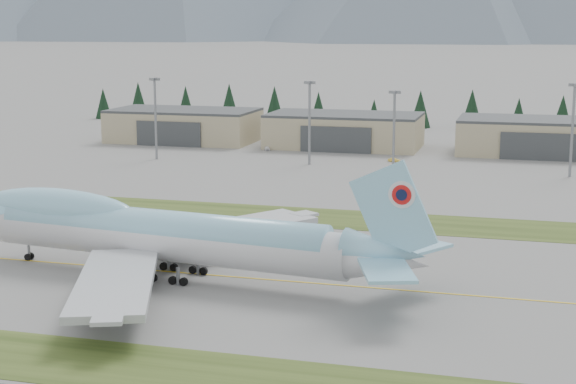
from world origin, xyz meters
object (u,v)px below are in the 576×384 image
(hangar_left, at_px, (184,125))
(hangar_right, at_px, (539,137))
(boeing_747_freighter, at_px, (162,234))
(service_vehicle_a, at_px, (267,150))
(service_vehicle_b, at_px, (394,162))
(hangar_center, at_px, (344,130))

(hangar_left, xyz_separation_m, hangar_right, (115.00, 0.00, 0.00))
(boeing_747_freighter, distance_m, service_vehicle_a, 141.39)
(hangar_right, relative_size, service_vehicle_a, 12.71)
(boeing_747_freighter, xyz_separation_m, service_vehicle_a, (-24.95, 139.00, -6.79))
(hangar_left, relative_size, service_vehicle_b, 14.27)
(boeing_747_freighter, xyz_separation_m, hangar_right, (56.86, 152.53, -1.40))
(service_vehicle_b, bearing_deg, hangar_left, 75.67)
(hangar_center, bearing_deg, service_vehicle_b, -52.99)
(hangar_left, bearing_deg, hangar_right, 0.00)
(boeing_747_freighter, relative_size, service_vehicle_b, 23.31)
(hangar_left, distance_m, service_vehicle_b, 79.78)
(hangar_center, xyz_separation_m, hangar_right, (60.00, 0.00, 0.00))
(hangar_center, bearing_deg, boeing_747_freighter, -88.82)
(hangar_right, relative_size, service_vehicle_b, 14.27)
(service_vehicle_a, bearing_deg, hangar_center, 7.77)
(hangar_right, bearing_deg, boeing_747_freighter, -110.44)
(boeing_747_freighter, xyz_separation_m, service_vehicle_b, (16.89, 125.96, -6.79))
(hangar_right, bearing_deg, service_vehicle_b, -146.38)
(hangar_left, bearing_deg, service_vehicle_a, -22.18)
(boeing_747_freighter, distance_m, service_vehicle_b, 127.26)
(hangar_center, relative_size, service_vehicle_b, 14.27)
(hangar_center, distance_m, hangar_right, 60.00)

